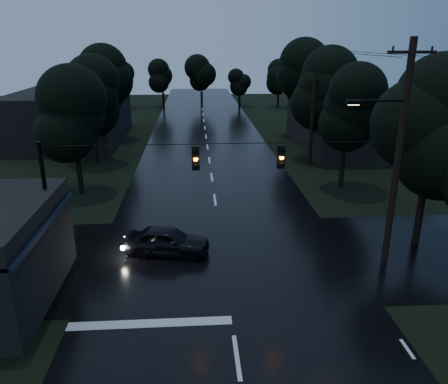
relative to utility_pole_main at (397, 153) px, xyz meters
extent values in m
cube|color=black|center=(-7.41, 19.00, -5.26)|extent=(12.00, 120.00, 0.02)
cube|color=black|center=(-7.41, 1.00, -5.26)|extent=(60.00, 9.00, 0.02)
cube|color=black|center=(-14.41, -2.00, -2.06)|extent=(0.30, 7.00, 0.15)
cylinder|color=black|center=(-14.61, -5.00, -3.76)|extent=(0.10, 0.10, 3.00)
cylinder|color=black|center=(-14.61, 1.00, -3.76)|extent=(0.10, 0.10, 3.00)
cube|color=#F6C662|center=(-14.46, -3.50, -2.76)|extent=(0.06, 1.60, 0.50)
cube|color=#F6C662|center=(-14.46, -0.80, -2.76)|extent=(0.06, 1.20, 0.50)
cube|color=black|center=(6.59, 23.00, -3.06)|extent=(10.00, 14.00, 4.40)
cube|color=black|center=(-21.41, 29.00, -2.76)|extent=(10.00, 16.00, 5.00)
cylinder|color=black|center=(0.09, 0.00, -0.26)|extent=(0.30, 0.30, 10.00)
cube|color=black|center=(0.09, 0.00, 4.14)|extent=(2.00, 0.12, 0.12)
cylinder|color=black|center=(-1.01, 0.00, 2.24)|extent=(2.20, 0.10, 0.10)
cube|color=black|center=(-2.11, 0.00, 2.19)|extent=(0.60, 0.25, 0.18)
cube|color=#FFB266|center=(-2.11, 0.00, 2.09)|extent=(0.45, 0.18, 0.03)
cylinder|color=black|center=(0.89, 17.00, -1.51)|extent=(0.30, 0.30, 7.50)
cube|color=black|center=(0.89, 17.00, 1.64)|extent=(2.00, 0.12, 0.12)
cylinder|color=black|center=(-14.91, 0.00, -2.26)|extent=(0.18, 0.18, 6.00)
cylinder|color=black|center=(-7.41, 0.00, 0.54)|extent=(15.00, 0.03, 0.03)
cube|color=black|center=(-8.61, 0.00, -0.06)|extent=(0.32, 0.25, 1.00)
sphere|color=orange|center=(-8.61, -0.15, -0.06)|extent=(0.18, 0.18, 0.18)
cube|color=black|center=(-5.01, 0.00, -0.06)|extent=(0.32, 0.25, 1.00)
sphere|color=orange|center=(-5.01, -0.15, -0.06)|extent=(0.18, 0.18, 0.18)
cylinder|color=black|center=(2.59, 2.00, -3.86)|extent=(0.36, 0.36, 2.80)
sphere|color=black|center=(2.59, 2.00, -0.46)|extent=(4.48, 4.48, 4.48)
sphere|color=black|center=(2.59, 2.00, 0.74)|extent=(4.48, 4.48, 4.48)
sphere|color=black|center=(2.59, 2.00, 1.94)|extent=(4.48, 4.48, 4.48)
cylinder|color=black|center=(-16.41, 11.00, -4.03)|extent=(0.36, 0.36, 2.45)
sphere|color=black|center=(-16.41, 11.00, -1.06)|extent=(3.92, 3.92, 3.92)
sphere|color=black|center=(-16.41, 11.00, -0.01)|extent=(3.92, 3.92, 3.92)
sphere|color=black|center=(-16.41, 11.00, 1.04)|extent=(3.92, 3.92, 3.92)
cylinder|color=black|center=(-17.01, 19.00, -3.95)|extent=(0.36, 0.36, 2.62)
sphere|color=black|center=(-17.01, 19.00, -0.76)|extent=(4.20, 4.20, 4.20)
sphere|color=black|center=(-17.01, 19.00, 0.37)|extent=(4.20, 4.20, 4.20)
sphere|color=black|center=(-17.01, 19.00, 1.49)|extent=(4.20, 4.20, 4.20)
cylinder|color=black|center=(-17.61, 29.00, -3.86)|extent=(0.36, 0.36, 2.80)
sphere|color=black|center=(-17.61, 29.00, -0.46)|extent=(4.48, 4.48, 4.48)
sphere|color=black|center=(-17.61, 29.00, 0.74)|extent=(4.48, 4.48, 4.48)
sphere|color=black|center=(-17.61, 29.00, 1.94)|extent=(4.48, 4.48, 4.48)
cylinder|color=black|center=(1.59, 11.00, -3.95)|extent=(0.36, 0.36, 2.62)
sphere|color=black|center=(1.59, 11.00, -0.76)|extent=(4.20, 4.20, 4.20)
sphere|color=black|center=(1.59, 11.00, 0.37)|extent=(4.20, 4.20, 4.20)
sphere|color=black|center=(1.59, 11.00, 1.49)|extent=(4.20, 4.20, 4.20)
cylinder|color=black|center=(2.19, 19.00, -3.86)|extent=(0.36, 0.36, 2.80)
sphere|color=black|center=(2.19, 19.00, -0.46)|extent=(4.48, 4.48, 4.48)
sphere|color=black|center=(2.19, 19.00, 0.74)|extent=(4.48, 4.48, 4.48)
sphere|color=black|center=(2.19, 19.00, 1.94)|extent=(4.48, 4.48, 4.48)
cylinder|color=black|center=(2.79, 29.00, -3.77)|extent=(0.36, 0.36, 2.97)
sphere|color=black|center=(2.79, 29.00, -0.16)|extent=(4.76, 4.76, 4.76)
sphere|color=black|center=(2.79, 29.00, 1.12)|extent=(4.76, 4.76, 4.76)
sphere|color=black|center=(2.79, 29.00, 2.39)|extent=(4.76, 4.76, 4.76)
imported|color=black|center=(-10.07, 1.59, -4.57)|extent=(4.28, 2.31, 1.38)
camera|label=1|loc=(-8.63, -17.67, 4.56)|focal=35.00mm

